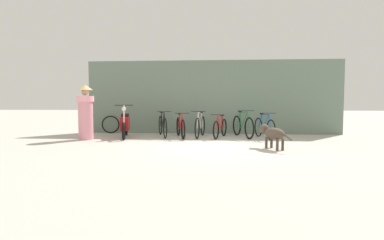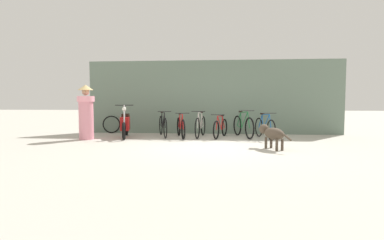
{
  "view_description": "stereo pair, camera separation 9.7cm",
  "coord_description": "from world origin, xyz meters",
  "px_view_note": "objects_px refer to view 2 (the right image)",
  "views": [
    {
      "loc": [
        0.12,
        -8.08,
        1.25
      ],
      "look_at": [
        -0.6,
        1.12,
        0.65
      ],
      "focal_mm": 28.0,
      "sensor_mm": 36.0,
      "label": 1
    },
    {
      "loc": [
        0.22,
        -8.08,
        1.25
      ],
      "look_at": [
        -0.6,
        1.12,
        0.65
      ],
      "focal_mm": 28.0,
      "sensor_mm": 36.0,
      "label": 2
    }
  ],
  "objects_px": {
    "person_in_robes": "(86,112)",
    "spare_tire_left": "(111,124)",
    "bicycle_5": "(265,128)",
    "bicycle_4": "(243,126)",
    "stray_dog": "(272,133)",
    "bicycle_2": "(200,126)",
    "bicycle_3": "(220,128)",
    "bicycle_0": "(163,126)",
    "bicycle_1": "(181,127)",
    "motorcycle": "(125,124)"
  },
  "relations": [
    {
      "from": "person_in_robes",
      "to": "spare_tire_left",
      "type": "relative_size",
      "value": 2.61
    },
    {
      "from": "bicycle_5",
      "to": "spare_tire_left",
      "type": "bearing_deg",
      "value": -115.25
    },
    {
      "from": "bicycle_4",
      "to": "stray_dog",
      "type": "relative_size",
      "value": 1.54
    },
    {
      "from": "bicycle_2",
      "to": "bicycle_5",
      "type": "distance_m",
      "value": 2.14
    },
    {
      "from": "bicycle_5",
      "to": "bicycle_3",
      "type": "bearing_deg",
      "value": -108.49
    },
    {
      "from": "bicycle_4",
      "to": "bicycle_5",
      "type": "distance_m",
      "value": 0.74
    },
    {
      "from": "bicycle_4",
      "to": "spare_tire_left",
      "type": "height_order",
      "value": "bicycle_4"
    },
    {
      "from": "bicycle_0",
      "to": "bicycle_3",
      "type": "height_order",
      "value": "bicycle_0"
    },
    {
      "from": "bicycle_0",
      "to": "stray_dog",
      "type": "relative_size",
      "value": 1.5
    },
    {
      "from": "bicycle_1",
      "to": "person_in_robes",
      "type": "bearing_deg",
      "value": -90.69
    },
    {
      "from": "bicycle_4",
      "to": "motorcycle",
      "type": "relative_size",
      "value": 0.94
    },
    {
      "from": "bicycle_2",
      "to": "bicycle_3",
      "type": "distance_m",
      "value": 0.69
    },
    {
      "from": "bicycle_5",
      "to": "stray_dog",
      "type": "relative_size",
      "value": 1.47
    },
    {
      "from": "bicycle_0",
      "to": "spare_tire_left",
      "type": "xyz_separation_m",
      "value": [
        -2.17,
        0.89,
        -0.04
      ]
    },
    {
      "from": "bicycle_1",
      "to": "stray_dog",
      "type": "xyz_separation_m",
      "value": [
        2.65,
        -2.21,
        0.06
      ]
    },
    {
      "from": "stray_dog",
      "to": "person_in_robes",
      "type": "relative_size",
      "value": 0.65
    },
    {
      "from": "spare_tire_left",
      "to": "person_in_robes",
      "type": "bearing_deg",
      "value": -94.45
    },
    {
      "from": "bicycle_0",
      "to": "bicycle_5",
      "type": "xyz_separation_m",
      "value": [
        3.44,
        -0.25,
        -0.02
      ]
    },
    {
      "from": "bicycle_2",
      "to": "bicycle_0",
      "type": "bearing_deg",
      "value": -83.8
    },
    {
      "from": "bicycle_4",
      "to": "bicycle_2",
      "type": "bearing_deg",
      "value": -104.53
    },
    {
      "from": "motorcycle",
      "to": "person_in_robes",
      "type": "relative_size",
      "value": 1.05
    },
    {
      "from": "bicycle_1",
      "to": "spare_tire_left",
      "type": "xyz_separation_m",
      "value": [
        -2.82,
        1.09,
        -0.01
      ]
    },
    {
      "from": "bicycle_1",
      "to": "spare_tire_left",
      "type": "bearing_deg",
      "value": -126.43
    },
    {
      "from": "bicycle_0",
      "to": "bicycle_2",
      "type": "height_order",
      "value": "bicycle_2"
    },
    {
      "from": "bicycle_5",
      "to": "stray_dog",
      "type": "distance_m",
      "value": 2.15
    },
    {
      "from": "person_in_robes",
      "to": "spare_tire_left",
      "type": "distance_m",
      "value": 1.95
    },
    {
      "from": "bicycle_1",
      "to": "stray_dog",
      "type": "distance_m",
      "value": 3.45
    },
    {
      "from": "spare_tire_left",
      "to": "bicycle_1",
      "type": "bearing_deg",
      "value": -21.07
    },
    {
      "from": "bicycle_0",
      "to": "bicycle_2",
      "type": "xyz_separation_m",
      "value": [
        1.31,
        -0.04,
        -0.0
      ]
    },
    {
      "from": "bicycle_3",
      "to": "bicycle_4",
      "type": "distance_m",
      "value": 0.79
    },
    {
      "from": "bicycle_1",
      "to": "bicycle_5",
      "type": "distance_m",
      "value": 2.79
    },
    {
      "from": "bicycle_0",
      "to": "spare_tire_left",
      "type": "relative_size",
      "value": 2.53
    },
    {
      "from": "bicycle_1",
      "to": "person_in_robes",
      "type": "distance_m",
      "value": 3.12
    },
    {
      "from": "bicycle_4",
      "to": "spare_tire_left",
      "type": "distance_m",
      "value": 5.01
    },
    {
      "from": "bicycle_2",
      "to": "stray_dog",
      "type": "bearing_deg",
      "value": 48.33
    },
    {
      "from": "bicycle_0",
      "to": "bicycle_4",
      "type": "height_order",
      "value": "bicycle_4"
    },
    {
      "from": "bicycle_1",
      "to": "bicycle_5",
      "type": "height_order",
      "value": "bicycle_5"
    },
    {
      "from": "bicycle_0",
      "to": "stray_dog",
      "type": "xyz_separation_m",
      "value": [
        3.3,
        -2.4,
        0.03
      ]
    },
    {
      "from": "bicycle_1",
      "to": "motorcycle",
      "type": "distance_m",
      "value": 1.88
    },
    {
      "from": "bicycle_4",
      "to": "bicycle_5",
      "type": "xyz_separation_m",
      "value": [
        0.68,
        -0.28,
        -0.02
      ]
    },
    {
      "from": "stray_dog",
      "to": "bicycle_2",
      "type": "bearing_deg",
      "value": 12.41
    },
    {
      "from": "bicycle_0",
      "to": "motorcycle",
      "type": "bearing_deg",
      "value": -90.74
    },
    {
      "from": "bicycle_0",
      "to": "stray_dog",
      "type": "distance_m",
      "value": 4.08
    },
    {
      "from": "bicycle_2",
      "to": "bicycle_5",
      "type": "height_order",
      "value": "bicycle_2"
    },
    {
      "from": "bicycle_1",
      "to": "bicycle_3",
      "type": "height_order",
      "value": "bicycle_1"
    },
    {
      "from": "bicycle_3",
      "to": "bicycle_4",
      "type": "relative_size",
      "value": 0.87
    },
    {
      "from": "bicycle_4",
      "to": "person_in_robes",
      "type": "height_order",
      "value": "person_in_robes"
    },
    {
      "from": "bicycle_4",
      "to": "person_in_robes",
      "type": "relative_size",
      "value": 0.99
    },
    {
      "from": "bicycle_4",
      "to": "person_in_robes",
      "type": "distance_m",
      "value": 5.2
    },
    {
      "from": "bicycle_2",
      "to": "stray_dog",
      "type": "xyz_separation_m",
      "value": [
        1.99,
        -2.36,
        0.04
      ]
    }
  ]
}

